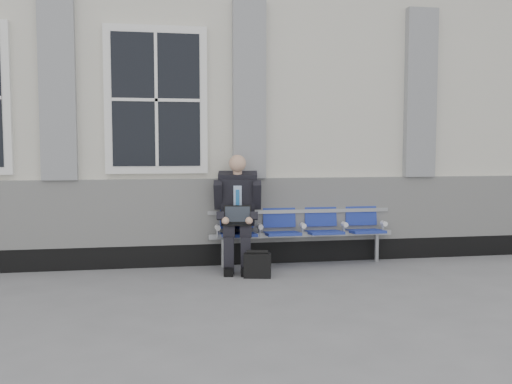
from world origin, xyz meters
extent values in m
plane|color=slate|center=(0.00, 0.00, 0.00)|extent=(70.00, 70.00, 0.00)
cube|color=beige|center=(0.00, 3.50, 2.10)|extent=(14.00, 4.00, 4.20)
cube|color=black|center=(0.00, 1.47, 0.15)|extent=(14.00, 0.10, 0.30)
cube|color=silver|center=(0.00, 1.46, 0.75)|extent=(14.00, 0.08, 0.90)
cube|color=gray|center=(-0.90, 1.44, 2.40)|extent=(0.45, 0.14, 2.40)
cube|color=gray|center=(1.60, 1.44, 2.40)|extent=(0.45, 0.14, 2.40)
cube|color=gray|center=(4.10, 1.44, 2.40)|extent=(0.45, 0.14, 2.40)
cube|color=white|center=(0.35, 1.46, 2.25)|extent=(1.35, 0.10, 1.95)
cube|color=black|center=(0.35, 1.41, 2.25)|extent=(1.15, 0.02, 1.75)
cube|color=#9EA0A3|center=(2.32, 1.30, 0.42)|extent=(2.60, 0.07, 0.07)
cube|color=#9EA0A3|center=(2.32, 1.42, 0.73)|extent=(2.60, 0.05, 0.05)
cylinder|color=#9EA0A3|center=(1.22, 1.30, 0.20)|extent=(0.06, 0.06, 0.39)
cylinder|color=#9EA0A3|center=(3.42, 1.30, 0.20)|extent=(0.06, 0.06, 0.39)
cube|color=navy|center=(1.42, 1.22, 0.45)|extent=(0.46, 0.42, 0.07)
cube|color=navy|center=(1.42, 1.43, 0.71)|extent=(0.46, 0.10, 0.40)
cube|color=navy|center=(2.02, 1.22, 0.45)|extent=(0.46, 0.42, 0.07)
cube|color=navy|center=(2.02, 1.43, 0.71)|extent=(0.46, 0.10, 0.40)
cube|color=navy|center=(2.62, 1.22, 0.45)|extent=(0.46, 0.42, 0.07)
cube|color=navy|center=(2.62, 1.43, 0.71)|extent=(0.46, 0.10, 0.40)
cube|color=navy|center=(3.22, 1.22, 0.45)|extent=(0.46, 0.42, 0.07)
cube|color=navy|center=(3.22, 1.43, 0.71)|extent=(0.46, 0.10, 0.40)
cylinder|color=white|center=(1.14, 1.25, 0.55)|extent=(0.07, 0.12, 0.07)
cylinder|color=white|center=(1.72, 1.25, 0.55)|extent=(0.07, 0.12, 0.07)
cylinder|color=white|center=(2.32, 1.25, 0.55)|extent=(0.07, 0.12, 0.07)
cylinder|color=white|center=(2.92, 1.25, 0.55)|extent=(0.07, 0.12, 0.07)
cylinder|color=white|center=(3.50, 1.25, 0.55)|extent=(0.07, 0.12, 0.07)
cube|color=black|center=(1.23, 0.82, 0.05)|extent=(0.16, 0.30, 0.10)
cube|color=black|center=(1.45, 0.79, 0.05)|extent=(0.16, 0.30, 0.10)
cube|color=black|center=(1.24, 0.89, 0.25)|extent=(0.15, 0.16, 0.47)
cube|color=black|center=(1.46, 0.85, 0.25)|extent=(0.15, 0.16, 0.47)
cube|color=black|center=(1.28, 1.12, 0.55)|extent=(0.23, 0.51, 0.15)
cube|color=black|center=(1.50, 1.09, 0.55)|extent=(0.23, 0.51, 0.15)
cube|color=black|center=(1.42, 1.32, 0.90)|extent=(0.51, 0.44, 0.69)
cube|color=silver|center=(1.40, 1.19, 0.93)|extent=(0.12, 0.12, 0.39)
cube|color=#2A79C5|center=(1.40, 1.18, 0.90)|extent=(0.06, 0.09, 0.32)
cube|color=black|center=(1.42, 1.29, 1.23)|extent=(0.56, 0.34, 0.16)
cylinder|color=tan|center=(1.41, 1.24, 1.31)|extent=(0.12, 0.12, 0.11)
sphere|color=tan|center=(1.40, 1.17, 1.41)|extent=(0.23, 0.23, 0.23)
cube|color=black|center=(1.15, 1.26, 0.99)|extent=(0.16, 0.32, 0.40)
cube|color=black|center=(1.66, 1.17, 0.99)|extent=(0.16, 0.32, 0.40)
cube|color=black|center=(1.16, 1.06, 0.73)|extent=(0.15, 0.35, 0.15)
cube|color=black|center=(1.59, 0.99, 0.73)|extent=(0.15, 0.35, 0.15)
sphere|color=tan|center=(1.20, 0.90, 0.69)|extent=(0.10, 0.10, 0.10)
sphere|color=tan|center=(1.50, 0.85, 0.69)|extent=(0.10, 0.10, 0.10)
cube|color=black|center=(1.36, 0.96, 0.63)|extent=(0.39, 0.30, 0.02)
cube|color=black|center=(1.38, 1.08, 0.75)|extent=(0.37, 0.15, 0.23)
cube|color=black|center=(1.38, 1.07, 0.75)|extent=(0.33, 0.13, 0.20)
cube|color=black|center=(1.56, 0.60, 0.15)|extent=(0.36, 0.22, 0.30)
cylinder|color=black|center=(1.56, 0.60, 0.32)|extent=(0.27, 0.11, 0.05)
camera|label=1|loc=(0.32, -6.30, 1.63)|focal=40.00mm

